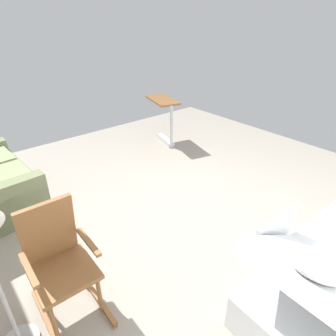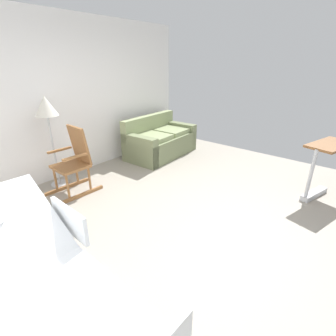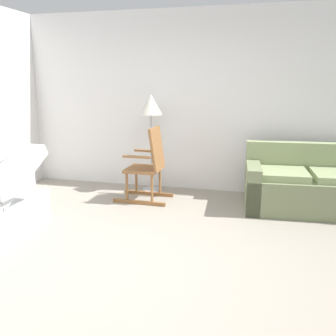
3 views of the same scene
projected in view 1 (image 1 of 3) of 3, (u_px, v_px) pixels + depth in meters
The scene contains 3 objects.
ground_plane at pixel (185, 204), 3.91m from camera, with size 6.52×6.52×0.00m, color gray.
rocking_chair at pixel (59, 263), 2.34m from camera, with size 0.77×0.51×1.05m.
overbed_table at pixel (164, 116), 5.59m from camera, with size 0.88×0.60×0.84m.
Camera 1 is at (-2.31, 2.24, 2.30)m, focal length 30.81 mm.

